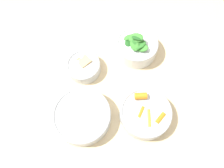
{
  "coord_description": "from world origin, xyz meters",
  "views": [
    {
      "loc": [
        0.12,
        0.34,
        1.51
      ],
      "look_at": [
        0.08,
        0.04,
        0.78
      ],
      "focal_mm": 35.0,
      "sensor_mm": 36.0,
      "label": 1
    }
  ],
  "objects_px": {
    "bowl_carrots": "(145,114)",
    "bowl_beans_hotdog": "(82,116)",
    "bowl_greens": "(137,46)",
    "bowl_cookies": "(83,66)"
  },
  "relations": [
    {
      "from": "bowl_greens",
      "to": "bowl_beans_hotdog",
      "type": "xyz_separation_m",
      "value": [
        0.23,
        0.25,
        -0.01
      ]
    },
    {
      "from": "bowl_carrots",
      "to": "bowl_beans_hotdog",
      "type": "bearing_deg",
      "value": -4.91
    },
    {
      "from": "bowl_carrots",
      "to": "bowl_greens",
      "type": "relative_size",
      "value": 1.1
    },
    {
      "from": "bowl_carrots",
      "to": "bowl_beans_hotdog",
      "type": "xyz_separation_m",
      "value": [
        0.22,
        -0.02,
        -0.0
      ]
    },
    {
      "from": "bowl_carrots",
      "to": "bowl_greens",
      "type": "xyz_separation_m",
      "value": [
        -0.01,
        -0.27,
        0.01
      ]
    },
    {
      "from": "bowl_carrots",
      "to": "bowl_greens",
      "type": "bearing_deg",
      "value": -93.2
    },
    {
      "from": "bowl_greens",
      "to": "bowl_cookies",
      "type": "distance_m",
      "value": 0.22
    },
    {
      "from": "bowl_carrots",
      "to": "bowl_cookies",
      "type": "xyz_separation_m",
      "value": [
        0.2,
        -0.21,
        -0.0
      ]
    },
    {
      "from": "bowl_beans_hotdog",
      "to": "bowl_carrots",
      "type": "bearing_deg",
      "value": 175.09
    },
    {
      "from": "bowl_cookies",
      "to": "bowl_beans_hotdog",
      "type": "bearing_deg",
      "value": 84.64
    }
  ]
}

